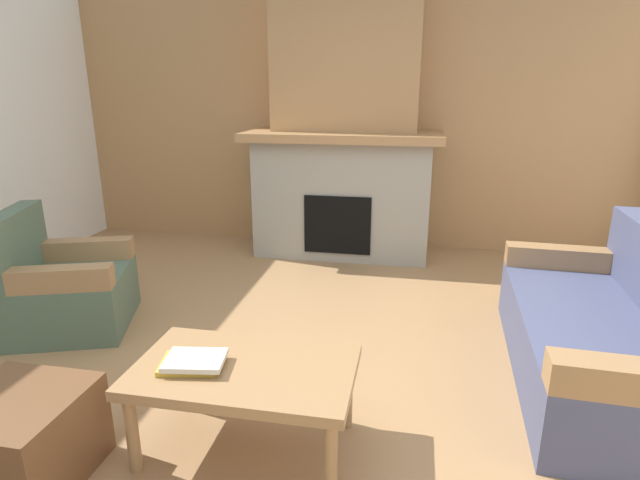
{
  "coord_description": "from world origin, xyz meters",
  "views": [
    {
      "loc": [
        0.71,
        -2.35,
        1.63
      ],
      "look_at": [
        0.07,
        0.97,
        0.61
      ],
      "focal_mm": 28.25,
      "sensor_mm": 36.0,
      "label": 1
    }
  ],
  "objects_px": {
    "fireplace": "(344,138)",
    "couch": "(606,335)",
    "armchair": "(63,288)",
    "ottoman": "(21,440)",
    "coffee_table": "(245,377)"
  },
  "relations": [
    {
      "from": "couch",
      "to": "coffee_table",
      "type": "bearing_deg",
      "value": -152.98
    },
    {
      "from": "fireplace",
      "to": "ottoman",
      "type": "bearing_deg",
      "value": -104.36
    },
    {
      "from": "couch",
      "to": "fireplace",
      "type": "bearing_deg",
      "value": 130.55
    },
    {
      "from": "armchair",
      "to": "ottoman",
      "type": "distance_m",
      "value": 1.56
    },
    {
      "from": "fireplace",
      "to": "couch",
      "type": "xyz_separation_m",
      "value": [
        1.82,
        -2.13,
        -0.88
      ]
    },
    {
      "from": "couch",
      "to": "ottoman",
      "type": "bearing_deg",
      "value": -154.13
    },
    {
      "from": "fireplace",
      "to": "couch",
      "type": "relative_size",
      "value": 1.47
    },
    {
      "from": "ottoman",
      "to": "coffee_table",
      "type": "bearing_deg",
      "value": 23.41
    },
    {
      "from": "couch",
      "to": "coffee_table",
      "type": "distance_m",
      "value": 2.06
    },
    {
      "from": "armchair",
      "to": "ottoman",
      "type": "xyz_separation_m",
      "value": [
        0.8,
        -1.34,
        -0.09
      ]
    },
    {
      "from": "couch",
      "to": "armchair",
      "type": "relative_size",
      "value": 1.9
    },
    {
      "from": "couch",
      "to": "ottoman",
      "type": "distance_m",
      "value": 3.01
    },
    {
      "from": "fireplace",
      "to": "ottoman",
      "type": "height_order",
      "value": "fireplace"
    },
    {
      "from": "fireplace",
      "to": "armchair",
      "type": "xyz_separation_m",
      "value": [
        -1.68,
        -2.1,
        -0.87
      ]
    },
    {
      "from": "coffee_table",
      "to": "couch",
      "type": "bearing_deg",
      "value": 27.02
    }
  ]
}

